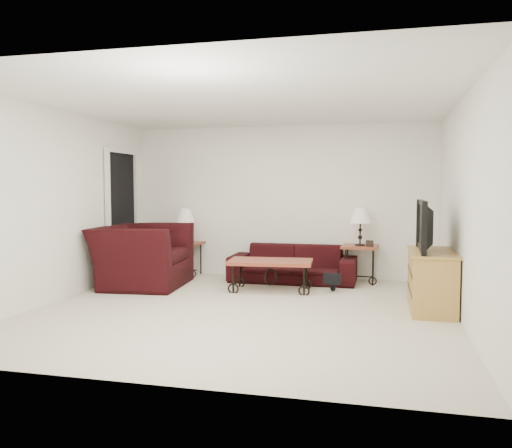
{
  "coord_description": "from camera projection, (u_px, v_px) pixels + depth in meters",
  "views": [
    {
      "loc": [
        1.64,
        -6.05,
        1.49
      ],
      "look_at": [
        0.0,
        0.7,
        1.0
      ],
      "focal_mm": 36.72,
      "sensor_mm": 36.0,
      "label": 1
    }
  ],
  "objects": [
    {
      "name": "armchair",
      "position": [
        142.0,
        256.0,
        7.89
      ],
      "size": [
        1.35,
        1.51,
        0.92
      ],
      "primitive_type": "imported",
      "rotation": [
        0.0,
        0.0,
        1.66
      ],
      "color": "black",
      "rests_on": "ground"
    },
    {
      "name": "backpack",
      "position": [
        333.0,
        274.0,
        7.49
      ],
      "size": [
        0.45,
        0.39,
        0.49
      ],
      "primitive_type": "ellipsoid",
      "rotation": [
        0.0,
        0.0,
        -0.3
      ],
      "color": "black",
      "rests_on": "ground"
    },
    {
      "name": "ceiling",
      "position": [
        242.0,
        102.0,
        6.19
      ],
      "size": [
        5.0,
        5.0,
        0.0
      ],
      "primitive_type": "plane",
      "color": "white",
      "rests_on": "wall_back"
    },
    {
      "name": "tv_stand",
      "position": [
        431.0,
        280.0,
        6.36
      ],
      "size": [
        0.5,
        1.19,
        0.72
      ],
      "primitive_type": "cube",
      "color": "#BD8A46",
      "rests_on": "ground"
    },
    {
      "name": "television",
      "position": [
        431.0,
        226.0,
        6.32
      ],
      "size": [
        0.14,
        1.07,
        0.62
      ],
      "primitive_type": "imported",
      "rotation": [
        0.0,
        0.0,
        -1.57
      ],
      "color": "black",
      "rests_on": "tv_stand"
    },
    {
      "name": "wall_back",
      "position": [
        282.0,
        202.0,
        8.7
      ],
      "size": [
        5.0,
        0.02,
        2.5
      ],
      "primitive_type": "cube",
      "color": "white",
      "rests_on": "ground"
    },
    {
      "name": "wall_right",
      "position": [
        464.0,
        209.0,
        5.68
      ],
      "size": [
        0.02,
        5.0,
        2.5
      ],
      "primitive_type": "cube",
      "color": "white",
      "rests_on": "ground"
    },
    {
      "name": "wall_left",
      "position": [
        59.0,
        205.0,
        6.86
      ],
      "size": [
        0.02,
        5.0,
        2.5
      ],
      "primitive_type": "cube",
      "color": "white",
      "rests_on": "ground"
    },
    {
      "name": "lamp_right",
      "position": [
        360.0,
        227.0,
        8.12
      ],
      "size": [
        0.35,
        0.35,
        0.59
      ],
      "primitive_type": null,
      "rotation": [
        0.0,
        0.0,
        -0.07
      ],
      "color": "black",
      "rests_on": "side_table_right"
    },
    {
      "name": "wall_front",
      "position": [
        153.0,
        220.0,
        3.85
      ],
      "size": [
        5.0,
        0.02,
        2.5
      ],
      "primitive_type": "cube",
      "color": "white",
      "rests_on": "ground"
    },
    {
      "name": "doorway",
      "position": [
        122.0,
        216.0,
        8.47
      ],
      "size": [
        0.08,
        0.94,
        2.04
      ],
      "primitive_type": "cube",
      "color": "black",
      "rests_on": "ground"
    },
    {
      "name": "side_table_left",
      "position": [
        186.0,
        259.0,
        8.85
      ],
      "size": [
        0.55,
        0.55,
        0.57
      ],
      "primitive_type": "cube",
      "rotation": [
        0.0,
        0.0,
        -0.07
      ],
      "color": "#963D26",
      "rests_on": "ground"
    },
    {
      "name": "photo_frame_right",
      "position": [
        370.0,
        244.0,
        7.96
      ],
      "size": [
        0.12,
        0.05,
        0.1
      ],
      "primitive_type": "cube",
      "rotation": [
        0.0,
        0.0,
        -0.27
      ],
      "color": "black",
      "rests_on": "side_table_right"
    },
    {
      "name": "ground",
      "position": [
        242.0,
        310.0,
        6.36
      ],
      "size": [
        5.0,
        5.0,
        0.0
      ],
      "primitive_type": "plane",
      "color": "beige",
      "rests_on": "ground"
    },
    {
      "name": "side_table_right",
      "position": [
        360.0,
        264.0,
        8.16
      ],
      "size": [
        0.57,
        0.57,
        0.59
      ],
      "primitive_type": "cube",
      "rotation": [
        0.0,
        0.0,
        -0.07
      ],
      "color": "#963D26",
      "rests_on": "ground"
    },
    {
      "name": "photo_frame_left",
      "position": [
        174.0,
        240.0,
        8.71
      ],
      "size": [
        0.11,
        0.03,
        0.09
      ],
      "primitive_type": "cube",
      "rotation": [
        0.0,
        0.0,
        0.1
      ],
      "color": "black",
      "rests_on": "side_table_left"
    },
    {
      "name": "coffee_table",
      "position": [
        271.0,
        275.0,
        7.52
      ],
      "size": [
        1.24,
        0.74,
        0.45
      ],
      "primitive_type": "cube",
      "rotation": [
        0.0,
        0.0,
        0.08
      ],
      "color": "#963D26",
      "rests_on": "ground"
    },
    {
      "name": "throw_pillow",
      "position": [
        150.0,
        252.0,
        7.8
      ],
      "size": [
        0.14,
        0.42,
        0.41
      ],
      "primitive_type": "cube",
      "rotation": [
        0.0,
        0.0,
        1.66
      ],
      "color": "#C37319",
      "rests_on": "armchair"
    },
    {
      "name": "lamp_left",
      "position": [
        185.0,
        225.0,
        8.81
      ],
      "size": [
        0.34,
        0.34,
        0.57
      ],
      "primitive_type": null,
      "rotation": [
        0.0,
        0.0,
        -0.07
      ],
      "color": "black",
      "rests_on": "side_table_left"
    },
    {
      "name": "sofa",
      "position": [
        293.0,
        264.0,
        8.23
      ],
      "size": [
        1.97,
        0.77,
        0.58
      ],
      "primitive_type": "imported",
      "color": "black",
      "rests_on": "ground"
    }
  ]
}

